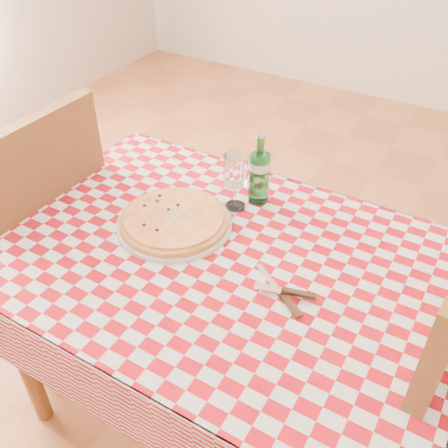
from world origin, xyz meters
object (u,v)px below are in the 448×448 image
Objects in this scene: pizza_plate at (174,219)px; water_bottle at (260,168)px; dining_table at (219,281)px; chair_far at (37,227)px; wine_glass at (236,182)px.

water_bottle is at bearing 57.42° from pizza_plate.
dining_table is 0.72m from chair_far.
dining_table is at bearing -71.49° from wine_glass.
wine_glass is at bearing 108.51° from dining_table.
pizza_plate is 1.88× the size of wine_glass.
water_bottle is at bearing 56.42° from wine_glass.
chair_far is at bearing -171.63° from pizza_plate.
chair_far is 0.58m from pizza_plate.
wine_glass is (-0.07, 0.22, 0.19)m from dining_table.
chair_far is 5.69× the size of wine_glass.
pizza_plate is 1.45× the size of water_bottle.
dining_table is at bearing -177.33° from chair_far.
dining_table is 6.63× the size of wine_glass.
chair_far reaches higher than dining_table.
chair_far reaches higher than pizza_plate.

